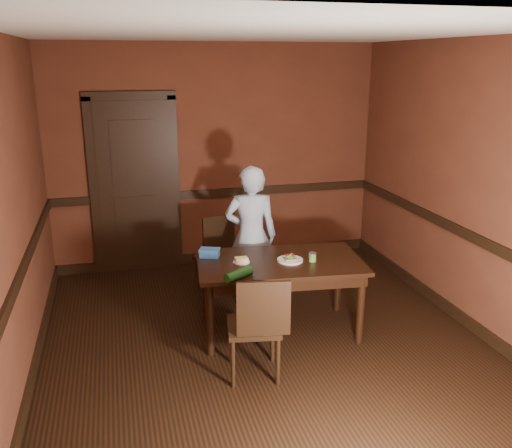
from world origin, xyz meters
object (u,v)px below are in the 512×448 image
person (251,236)px  food_tub (210,253)px  sandwich_plate (290,259)px  cheese_saucer (241,260)px  chair_far (217,257)px  sauce_jar (313,257)px  dining_table (279,296)px  chair_near (254,324)px

person → food_tub: bearing=51.9°
sandwich_plate → food_tub: bearing=157.4°
person → cheese_saucer: bearing=80.1°
chair_far → person: person is taller
sandwich_plate → sauce_jar: 0.21m
dining_table → chair_near: bearing=-116.4°
chair_near → food_tub: (-0.19, 0.92, 0.31)m
food_tub → sauce_jar: bearing=-1.1°
dining_table → chair_far: 1.07m
chair_near → sauce_jar: 0.96m
person → chair_far: bearing=-31.2°
chair_far → cheese_saucer: chair_far is taller
chair_near → sandwich_plate: chair_near is taller
person → cheese_saucer: size_ratio=9.65×
person → sandwich_plate: 0.75m
chair_near → sauce_jar: bearing=-131.7°
sandwich_plate → chair_far: bearing=116.3°
dining_table → sauce_jar: sauce_jar is taller
chair_near → cheese_saucer: size_ratio=5.82×
dining_table → cheese_saucer: (-0.36, 0.04, 0.38)m
sauce_jar → chair_near: bearing=-141.3°
person → food_tub: person is taller
sauce_jar → food_tub: bearing=158.3°
person → cheese_saucer: 0.70m
dining_table → person: size_ratio=1.03×
chair_far → food_tub: 0.82m
chair_near → person: (0.32, 1.36, 0.29)m
chair_far → sauce_jar: 1.33m
chair_far → food_tub: bearing=-125.1°
chair_far → food_tub: chair_far is taller
chair_far → food_tub: (-0.20, -0.72, 0.33)m
sauce_jar → food_tub: size_ratio=0.38×
cheese_saucer → chair_near: bearing=-95.5°
food_tub → chair_far: bearing=95.3°
dining_table → food_tub: (-0.61, 0.26, 0.40)m
chair_far → chair_near: 1.65m
cheese_saucer → sauce_jar: bearing=-12.2°
person → food_tub: 0.67m
chair_far → cheese_saucer: 0.99m
person → cheese_saucer: person is taller
chair_near → person: size_ratio=0.60×
dining_table → chair_near: 0.79m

